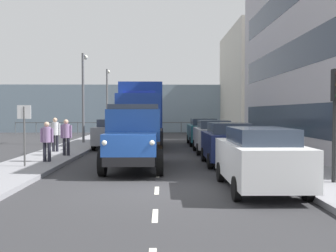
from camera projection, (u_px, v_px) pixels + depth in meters
The scene contains 21 objects.
ground_plane at pixel (159, 154), 20.53m from camera, with size 80.00×80.00×0.00m, color #2D2D30.
sidewalk_left at pixel (258, 153), 20.60m from camera, with size 2.49×38.63×0.15m, color gray.
sidewalk_right at pixel (60, 153), 20.45m from camera, with size 2.49×38.63×0.15m, color gray.
road_centreline_markings at pixel (159, 157), 19.50m from camera, with size 0.12×33.57×0.01m.
building_far_block at pixel (277, 83), 37.07m from camera, with size 8.88×11.77×9.57m.
sea_horizon at pixel (161, 109), 42.74m from camera, with size 80.00×0.80×5.00m, color gray.
seawall_railing at pixel (161, 125), 39.20m from camera, with size 28.08×0.08×1.20m.
truck_vintage_blue at pixel (134, 138), 14.89m from camera, with size 2.17×5.64×2.43m.
lorry_cargo_blue at pixel (142, 113), 24.79m from camera, with size 2.58×8.20×3.87m.
car_white_kerbside_near at pixel (259, 158), 11.10m from camera, with size 1.91×4.39×1.72m.
car_navy_kerbside_1 at pixel (228, 143), 16.44m from camera, with size 1.88×3.84×1.72m.
car_silver_kerbside_2 at pixel (213, 136), 21.21m from camera, with size 1.90×3.84×1.72m.
car_teal_kerbside_3 at pixel (203, 131), 26.37m from camera, with size 1.92×4.22×1.72m.
car_grey_oppositeside_0 at pixel (112, 133), 23.87m from camera, with size 1.94×4.06×1.72m.
pedestrian_couple_a at pixel (47, 138), 16.30m from camera, with size 0.53×0.34×1.61m.
pedestrian_with_bag at pixel (66, 134), 18.64m from camera, with size 0.53×0.34×1.66m.
pedestrian_in_dark_coat at pixel (55, 132), 20.44m from camera, with size 0.53×0.34×1.71m.
traffic_light_near at pixel (336, 101), 11.36m from camera, with size 0.28×0.41×3.20m.
lamp_post_promenade at pixel (84, 89), 26.65m from camera, with size 0.32×1.14×5.85m.
lamp_post_far at pixel (107, 95), 36.71m from camera, with size 0.32×1.14×5.87m.
street_sign at pixel (24, 125), 14.89m from camera, with size 0.50×0.07×2.25m.
Camera 1 is at (-0.15, 11.26, 2.15)m, focal length 43.36 mm.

